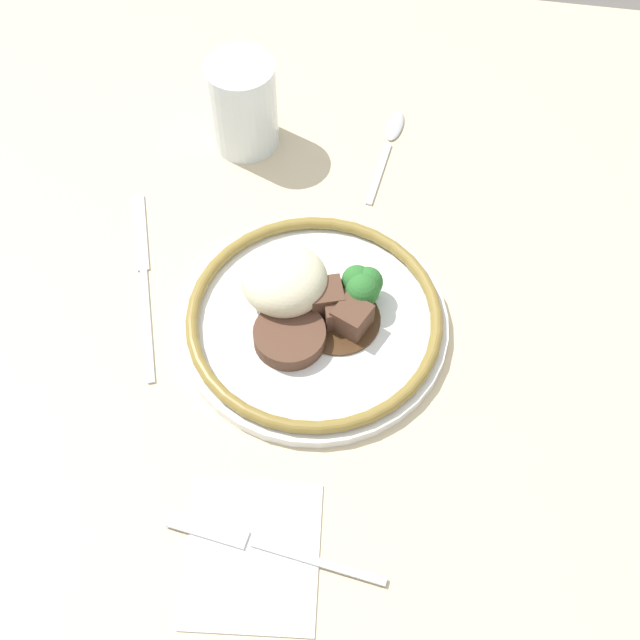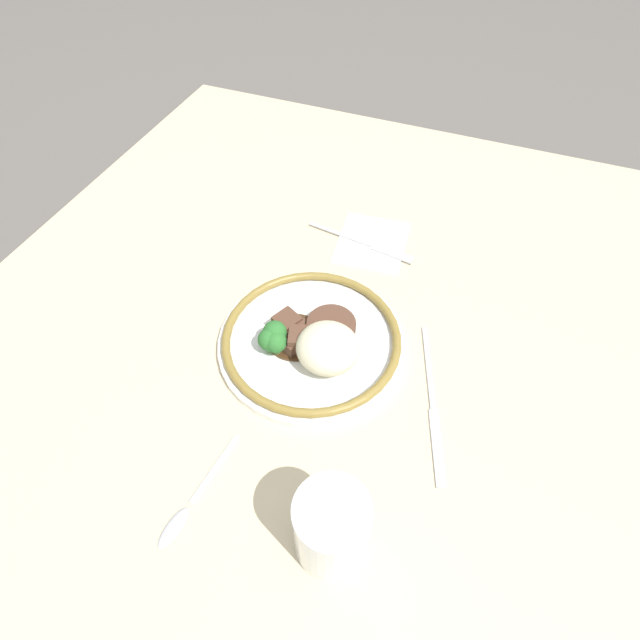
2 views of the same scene
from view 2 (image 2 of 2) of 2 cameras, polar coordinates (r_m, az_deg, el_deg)
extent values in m
plane|color=#5B5651|center=(0.74, -0.80, -1.93)|extent=(8.00, 8.00, 0.00)
cube|color=beige|center=(0.73, -0.81, -1.07)|extent=(1.15, 1.02, 0.04)
cube|color=white|center=(0.84, 5.88, 8.80)|extent=(0.14, 0.12, 0.00)
cylinder|color=white|center=(0.69, -0.97, -2.57)|extent=(0.26, 0.26, 0.01)
torus|color=olive|center=(0.68, -0.98, -1.98)|extent=(0.24, 0.24, 0.01)
ellipsoid|color=beige|center=(0.64, 0.91, -3.22)|extent=(0.08, 0.08, 0.06)
cylinder|color=brown|center=(0.69, 1.29, -0.75)|extent=(0.07, 0.07, 0.02)
cylinder|color=#472D19|center=(0.68, -2.86, -1.94)|extent=(0.08, 0.08, 0.00)
cube|color=brown|center=(0.67, -4.45, -1.97)|extent=(0.03, 0.03, 0.02)
cube|color=brown|center=(0.66, -3.40, -2.91)|extent=(0.03, 0.03, 0.02)
cube|color=brown|center=(0.66, -2.23, -2.38)|extent=(0.04, 0.04, 0.03)
cube|color=brown|center=(0.68, -3.26, -1.27)|extent=(0.03, 0.03, 0.02)
cube|color=brown|center=(0.67, -2.91, -1.34)|extent=(0.03, 0.03, 0.03)
cube|color=brown|center=(0.68, -3.76, -0.54)|extent=(0.04, 0.04, 0.03)
cylinder|color=#5B8E47|center=(0.67, -5.08, -2.44)|extent=(0.01, 0.01, 0.01)
sphere|color=#2D702D|center=(0.66, -5.19, -1.45)|extent=(0.03, 0.03, 0.03)
cylinder|color=#5B8E47|center=(0.67, -5.72, -3.13)|extent=(0.01, 0.01, 0.01)
sphere|color=#2D702D|center=(0.66, -5.84, -2.22)|extent=(0.03, 0.03, 0.03)
cylinder|color=#5B8E47|center=(0.67, -4.97, -3.40)|extent=(0.01, 0.01, 0.01)
sphere|color=#2D702D|center=(0.65, -5.08, -2.50)|extent=(0.03, 0.03, 0.03)
cylinder|color=#F4AD19|center=(0.54, 1.27, -23.04)|extent=(0.07, 0.07, 0.08)
cylinder|color=white|center=(0.53, 1.30, -22.71)|extent=(0.07, 0.07, 0.10)
cube|color=#B7B7BC|center=(0.84, 2.31, 9.76)|extent=(0.02, 0.12, 0.00)
cube|color=#B7B7BC|center=(0.82, 8.34, 7.52)|extent=(0.03, 0.07, 0.00)
cube|color=#B7B7BC|center=(0.68, 12.31, -5.33)|extent=(0.13, 0.05, 0.00)
cube|color=#B7B7BC|center=(0.63, 13.24, -13.92)|extent=(0.10, 0.04, 0.00)
cube|color=#B7B7BC|center=(0.61, -11.87, -16.27)|extent=(0.09, 0.02, 0.00)
ellipsoid|color=#B7B7BC|center=(0.60, -16.37, -21.86)|extent=(0.05, 0.02, 0.01)
camera|label=1|loc=(0.89, 10.92, 60.81)|focal=50.00mm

